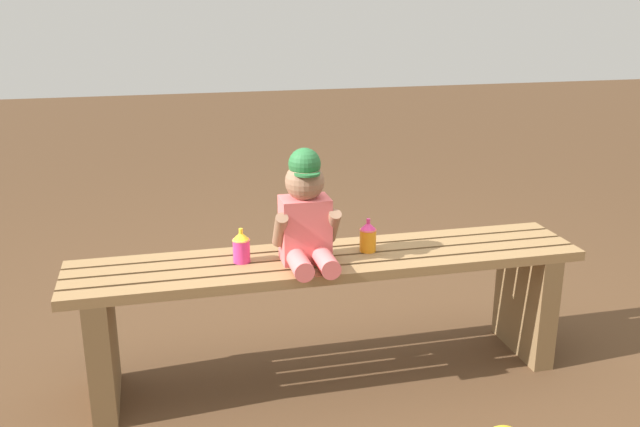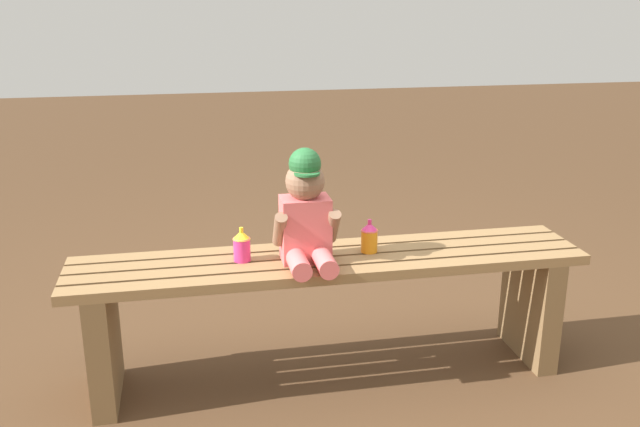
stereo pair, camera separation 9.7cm
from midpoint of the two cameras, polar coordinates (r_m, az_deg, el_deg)
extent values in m
plane|color=#4C331E|center=(2.71, 1.81, -13.00)|extent=(16.00, 16.00, 0.00)
cube|color=olive|center=(2.39, 2.66, -5.11)|extent=(1.85, 0.08, 0.04)
cube|color=olive|center=(2.47, 2.15, -4.30)|extent=(1.85, 0.08, 0.04)
cube|color=olive|center=(2.55, 1.68, -3.55)|extent=(1.85, 0.08, 0.04)
cube|color=olive|center=(2.64, 1.24, -2.84)|extent=(1.85, 0.08, 0.04)
cube|color=brown|center=(2.57, -16.25, -10.02)|extent=(0.08, 0.35, 0.44)
cube|color=brown|center=(2.88, 17.79, -7.02)|extent=(0.08, 0.35, 0.44)
cube|color=#E56666|center=(2.43, -0.07, -1.29)|extent=(0.17, 0.12, 0.23)
sphere|color=#8C664C|center=(2.38, -0.07, 2.65)|extent=(0.14, 0.14, 0.14)
cylinder|color=#266633|center=(2.34, 0.11, 3.30)|extent=(0.09, 0.09, 0.01)
sphere|color=#266633|center=(2.37, -0.07, 4.08)|extent=(0.11, 0.11, 0.11)
cylinder|color=#F06B6B|center=(2.34, -0.58, -4.16)|extent=(0.07, 0.16, 0.07)
cylinder|color=#F06B6B|center=(2.36, 1.57, -4.00)|extent=(0.07, 0.16, 0.07)
cylinder|color=#8C664C|center=(2.39, -2.14, -1.33)|extent=(0.04, 0.12, 0.14)
cylinder|color=#8C664C|center=(2.42, 2.25, -1.05)|extent=(0.04, 0.12, 0.14)
cylinder|color=#E5337F|center=(2.46, -5.29, -2.96)|extent=(0.06, 0.06, 0.08)
cone|color=yellow|center=(2.44, -5.33, -1.76)|extent=(0.06, 0.06, 0.03)
cylinder|color=yellow|center=(2.43, -5.34, -1.36)|extent=(0.01, 0.01, 0.02)
cylinder|color=orange|center=(2.54, 5.16, -2.24)|extent=(0.06, 0.06, 0.08)
cone|color=#E5337F|center=(2.52, 5.19, -1.08)|extent=(0.06, 0.06, 0.03)
cylinder|color=#E5337F|center=(2.52, 5.20, -0.69)|extent=(0.01, 0.01, 0.02)
camera|label=1|loc=(0.05, -88.83, 0.37)|focal=39.04mm
camera|label=2|loc=(0.05, 91.17, -0.37)|focal=39.04mm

